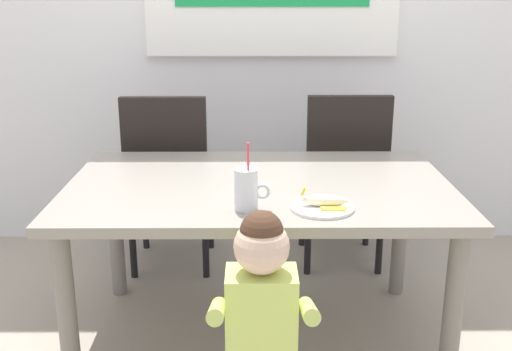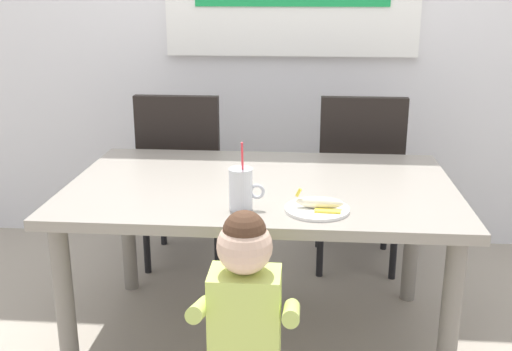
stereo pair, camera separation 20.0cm
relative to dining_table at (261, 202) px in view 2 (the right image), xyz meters
The scene contains 8 objects.
ground_plane 0.63m from the dining_table, ahead, with size 24.00×24.00×0.00m, color #9E9384.
dining_table is the anchor object (origin of this frame).
dining_chair_left 0.83m from the dining_table, 123.80° to the left, with size 0.44×0.45×0.96m.
dining_chair_right 0.86m from the dining_table, 57.92° to the left, with size 0.44×0.44×0.96m.
toddler_standing 0.68m from the dining_table, 89.65° to the right, with size 0.33×0.24×0.84m.
milk_cup 0.35m from the dining_table, 98.76° to the right, with size 0.13×0.08×0.25m.
snack_plate 0.39m from the dining_table, 54.44° to the right, with size 0.23×0.23×0.01m, color white.
peeled_banana 0.41m from the dining_table, 53.46° to the right, with size 0.17×0.11×0.07m.
Camera 2 is at (0.17, -2.35, 1.47)m, focal length 42.93 mm.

